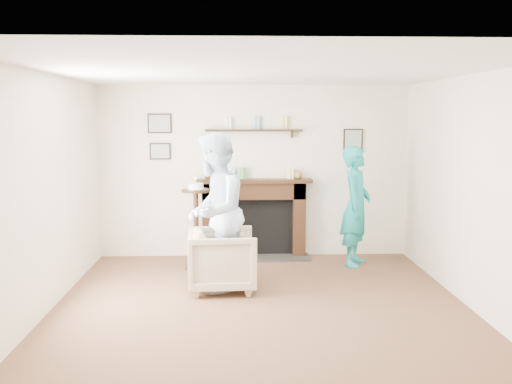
% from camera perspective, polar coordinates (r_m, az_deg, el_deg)
% --- Properties ---
extents(ground, '(5.00, 5.00, 0.00)m').
position_cam_1_polar(ground, '(6.14, 0.58, -11.93)').
color(ground, brown).
rests_on(ground, ground).
extents(room_shell, '(4.54, 5.02, 2.52)m').
position_cam_1_polar(room_shell, '(6.49, 0.29, 3.81)').
color(room_shell, beige).
rests_on(room_shell, ground).
extents(armchair, '(0.83, 0.81, 0.72)m').
position_cam_1_polar(armchair, '(6.92, -3.35, -9.68)').
color(armchair, tan).
rests_on(armchair, ground).
extents(man, '(0.88, 1.03, 1.87)m').
position_cam_1_polar(man, '(6.92, -4.11, -9.69)').
color(man, '#CBDAFF').
rests_on(man, ground).
extents(woman, '(0.60, 0.71, 1.65)m').
position_cam_1_polar(woman, '(8.13, 9.82, -7.15)').
color(woman, '#1EABA7').
rests_on(woman, ground).
extents(pedestal_table, '(0.39, 0.39, 1.24)m').
position_cam_1_polar(pedestal_table, '(7.71, -6.01, -2.08)').
color(pedestal_table, black).
rests_on(pedestal_table, ground).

